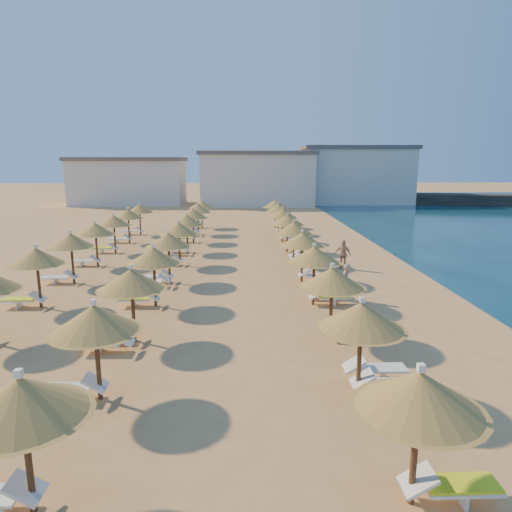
{
  "coord_description": "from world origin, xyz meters",
  "views": [
    {
      "loc": [
        0.18,
        -18.57,
        6.02
      ],
      "look_at": [
        0.85,
        4.0,
        1.3
      ],
      "focal_mm": 32.0,
      "sensor_mm": 36.0,
      "label": 1
    }
  ],
  "objects_px": {
    "jetty": "(445,199)",
    "beachgoer_a": "(345,282)",
    "parasol_row_east": "(302,240)",
    "parasol_row_west": "(168,241)",
    "beachgoer_c": "(343,254)"
  },
  "relations": [
    {
      "from": "jetty",
      "to": "beachgoer_c",
      "type": "xyz_separation_m",
      "value": [
        -22.7,
        -38.25,
        0.09
      ]
    },
    {
      "from": "beachgoer_c",
      "to": "beachgoer_a",
      "type": "bearing_deg",
      "value": -64.02
    },
    {
      "from": "beachgoer_a",
      "to": "beachgoer_c",
      "type": "relative_size",
      "value": 0.97
    },
    {
      "from": "jetty",
      "to": "beachgoer_a",
      "type": "bearing_deg",
      "value": -103.94
    },
    {
      "from": "parasol_row_east",
      "to": "parasol_row_west",
      "type": "height_order",
      "value": "same"
    },
    {
      "from": "parasol_row_east",
      "to": "beachgoer_a",
      "type": "xyz_separation_m",
      "value": [
        1.5,
        -3.22,
        -1.32
      ]
    },
    {
      "from": "jetty",
      "to": "parasol_row_east",
      "type": "height_order",
      "value": "parasol_row_east"
    },
    {
      "from": "parasol_row_east",
      "to": "parasol_row_west",
      "type": "distance_m",
      "value": 6.68
    },
    {
      "from": "parasol_row_west",
      "to": "beachgoer_a",
      "type": "bearing_deg",
      "value": -21.5
    },
    {
      "from": "jetty",
      "to": "beachgoer_c",
      "type": "height_order",
      "value": "beachgoer_c"
    },
    {
      "from": "beachgoer_c",
      "to": "parasol_row_east",
      "type": "bearing_deg",
      "value": -97.56
    },
    {
      "from": "parasol_row_west",
      "to": "jetty",
      "type": "bearing_deg",
      "value": 51.95
    },
    {
      "from": "parasol_row_east",
      "to": "beachgoer_a",
      "type": "height_order",
      "value": "parasol_row_east"
    },
    {
      "from": "parasol_row_west",
      "to": "beachgoer_c",
      "type": "xyz_separation_m",
      "value": [
        9.35,
        2.69,
        -1.3
      ]
    },
    {
      "from": "parasol_row_east",
      "to": "parasol_row_west",
      "type": "relative_size",
      "value": 1.0
    }
  ]
}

